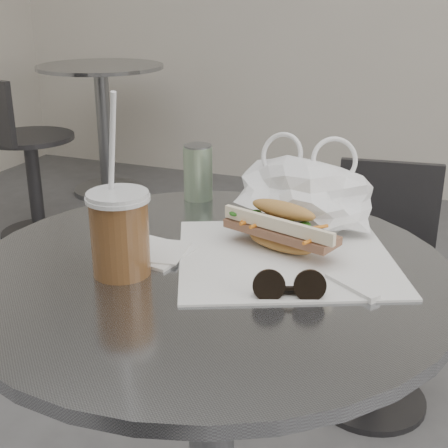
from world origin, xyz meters
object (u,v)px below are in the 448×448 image
at_px(bg_table, 103,114).
at_px(iced_coffee, 120,232).
at_px(banh_mi, 281,228).
at_px(chair_far, 379,302).
at_px(cafe_table, 211,410).
at_px(sunglasses, 289,288).
at_px(bg_chair, 25,168).
at_px(drink_can, 198,172).

bearing_deg(bg_table, iced_coffee, -56.83).
height_order(bg_table, banh_mi, banh_mi).
distance_m(bg_table, iced_coffee, 2.74).
bearing_deg(chair_far, cafe_table, 71.25).
bearing_deg(sunglasses, iced_coffee, 161.50).
bearing_deg(sunglasses, bg_chair, 117.29).
bearing_deg(chair_far, iced_coffee, 65.30).
height_order(bg_table, drink_can, drink_can).
relative_size(bg_chair, drink_can, 6.95).
xyz_separation_m(chair_far, iced_coffee, (-0.29, -0.88, 0.50)).
bearing_deg(chair_far, sunglasses, 81.53).
distance_m(bg_table, chair_far, 2.26).
bearing_deg(drink_can, cafe_table, -62.76).
bearing_deg(chair_far, bg_chair, -26.99).
relative_size(sunglasses, drink_can, 0.90).
distance_m(chair_far, sunglasses, 0.98).
xyz_separation_m(bg_chair, iced_coffee, (1.45, -1.53, 0.46)).
relative_size(banh_mi, iced_coffee, 0.92).
xyz_separation_m(bg_table, drink_can, (1.45, -1.91, 0.33)).
height_order(chair_far, bg_chair, bg_chair).
height_order(bg_chair, drink_can, drink_can).
distance_m(cafe_table, bg_table, 2.72).
height_order(cafe_table, drink_can, drink_can).
xyz_separation_m(chair_far, bg_chair, (-1.74, 0.64, 0.04)).
height_order(chair_far, sunglasses, sunglasses).
height_order(cafe_table, sunglasses, sunglasses).
relative_size(chair_far, iced_coffee, 2.48).
bearing_deg(iced_coffee, cafe_table, 32.82).
xyz_separation_m(cafe_table, banh_mi, (0.09, 0.10, 0.32)).
relative_size(chair_far, bg_chair, 0.88).
distance_m(bg_table, bg_chair, 0.76).
xyz_separation_m(cafe_table, drink_can, (-0.15, 0.29, 0.33)).
bearing_deg(bg_table, bg_chair, -87.49).
distance_m(bg_table, drink_can, 2.42).
relative_size(bg_table, sunglasses, 7.34).
height_order(banh_mi, iced_coffee, iced_coffee).
bearing_deg(banh_mi, bg_chair, 157.86).
bearing_deg(sunglasses, drink_can, 108.65).
xyz_separation_m(iced_coffee, drink_can, (-0.04, 0.37, -0.01)).
xyz_separation_m(cafe_table, bg_table, (-1.60, 2.20, -0.00)).
bearing_deg(iced_coffee, banh_mi, 40.41).
bearing_deg(cafe_table, bg_table, 126.03).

